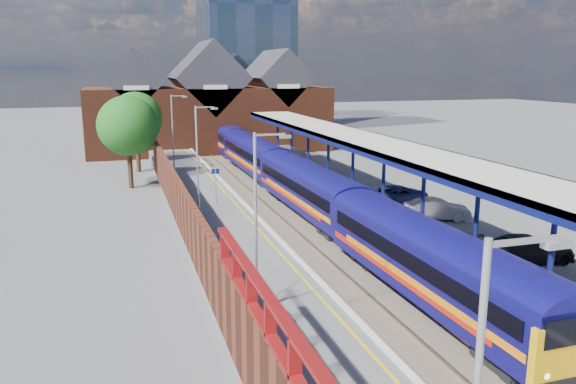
# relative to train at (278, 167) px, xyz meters

# --- Properties ---
(ground) EXTENTS (240.00, 240.00, 0.00)m
(ground) POSITION_rel_train_xyz_m (-1.49, -0.85, -2.12)
(ground) COLOR #5B5B5E
(ground) RESTS_ON ground
(ballast_bed) EXTENTS (6.00, 76.00, 0.06)m
(ballast_bed) POSITION_rel_train_xyz_m (-1.49, -10.85, -2.09)
(ballast_bed) COLOR #473D33
(ballast_bed) RESTS_ON ground
(rails) EXTENTS (4.51, 76.00, 0.14)m
(rails) POSITION_rel_train_xyz_m (-1.49, -10.85, -2.00)
(rails) COLOR slate
(rails) RESTS_ON ground
(left_platform) EXTENTS (5.00, 76.00, 1.00)m
(left_platform) POSITION_rel_train_xyz_m (-6.99, -10.85, -1.62)
(left_platform) COLOR #565659
(left_platform) RESTS_ON ground
(right_platform) EXTENTS (6.00, 76.00, 1.00)m
(right_platform) POSITION_rel_train_xyz_m (4.51, -10.85, -1.62)
(right_platform) COLOR #565659
(right_platform) RESTS_ON ground
(coping_left) EXTENTS (0.30, 76.00, 0.05)m
(coping_left) POSITION_rel_train_xyz_m (-4.64, -10.85, -1.10)
(coping_left) COLOR silver
(coping_left) RESTS_ON left_platform
(coping_right) EXTENTS (0.30, 76.00, 0.05)m
(coping_right) POSITION_rel_train_xyz_m (1.66, -10.85, -1.10)
(coping_right) COLOR silver
(coping_right) RESTS_ON right_platform
(yellow_line) EXTENTS (0.14, 76.00, 0.01)m
(yellow_line) POSITION_rel_train_xyz_m (-5.24, -10.85, -1.12)
(yellow_line) COLOR yellow
(yellow_line) RESTS_ON left_platform
(train) EXTENTS (3.07, 65.94, 3.45)m
(train) POSITION_rel_train_xyz_m (0.00, 0.00, 0.00)
(train) COLOR #0E0C57
(train) RESTS_ON ground
(canopy) EXTENTS (4.50, 52.00, 4.48)m
(canopy) POSITION_rel_train_xyz_m (3.99, -8.90, 3.13)
(canopy) COLOR #0E1557
(canopy) RESTS_ON right_platform
(lamp_post_b) EXTENTS (1.48, 0.18, 7.00)m
(lamp_post_b) POSITION_rel_train_xyz_m (-7.86, -24.85, 2.87)
(lamp_post_b) COLOR #A5A8AA
(lamp_post_b) RESTS_ON left_platform
(lamp_post_c) EXTENTS (1.48, 0.18, 7.00)m
(lamp_post_c) POSITION_rel_train_xyz_m (-7.86, -8.85, 2.87)
(lamp_post_c) COLOR #A5A8AA
(lamp_post_c) RESTS_ON left_platform
(lamp_post_d) EXTENTS (1.48, 0.18, 7.00)m
(lamp_post_d) POSITION_rel_train_xyz_m (-7.86, 7.15, 2.87)
(lamp_post_d) COLOR #A5A8AA
(lamp_post_d) RESTS_ON left_platform
(platform_sign) EXTENTS (0.55, 0.08, 2.50)m
(platform_sign) POSITION_rel_train_xyz_m (-6.49, -6.85, 0.57)
(platform_sign) COLOR #A5A8AA
(platform_sign) RESTS_ON left_platform
(brick_wall) EXTENTS (0.35, 50.00, 3.86)m
(brick_wall) POSITION_rel_train_xyz_m (-9.59, -17.31, 0.33)
(brick_wall) COLOR #572617
(brick_wall) RESTS_ON left_platform
(station_building) EXTENTS (30.00, 12.12, 13.78)m
(station_building) POSITION_rel_train_xyz_m (-1.49, 27.15, 3.33)
(station_building) COLOR #572617
(station_building) RESTS_ON ground
(glass_tower) EXTENTS (14.20, 14.20, 40.30)m
(glass_tower) POSITION_rel_train_xyz_m (8.51, 49.15, 18.08)
(glass_tower) COLOR slate
(glass_tower) RESTS_ON ground
(tree_near) EXTENTS (5.20, 5.20, 8.10)m
(tree_near) POSITION_rel_train_xyz_m (-11.84, 5.05, 3.23)
(tree_near) COLOR #382314
(tree_near) RESTS_ON ground
(tree_far) EXTENTS (5.20, 5.20, 8.10)m
(tree_far) POSITION_rel_train_xyz_m (-10.84, 13.05, 3.23)
(tree_far) COLOR #382314
(tree_far) RESTS_ON ground
(parked_car_silver) EXTENTS (4.33, 2.77, 1.35)m
(parked_car_silver) POSITION_rel_train_xyz_m (6.07, -15.30, -0.45)
(parked_car_silver) COLOR #B4B5B9
(parked_car_silver) RESTS_ON right_platform
(parked_car_dark) EXTENTS (4.84, 2.49, 1.34)m
(parked_car_dark) POSITION_rel_train_xyz_m (6.09, -23.55, -0.45)
(parked_car_dark) COLOR black
(parked_car_dark) RESTS_ON right_platform
(parked_car_blue) EXTENTS (5.19, 3.56, 1.32)m
(parked_car_blue) POSITION_rel_train_xyz_m (5.85, -10.64, -0.46)
(parked_car_blue) COLOR navy
(parked_car_blue) RESTS_ON right_platform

